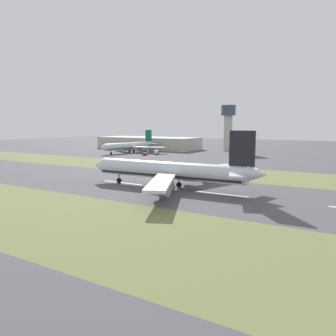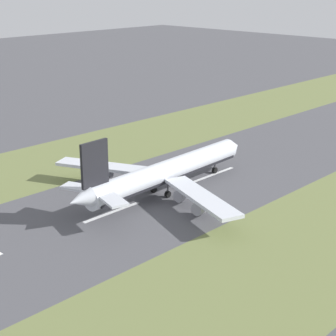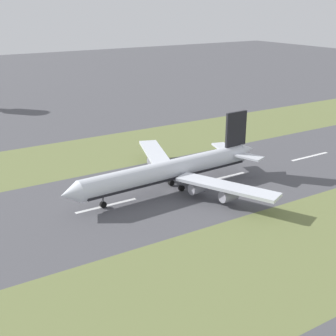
% 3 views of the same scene
% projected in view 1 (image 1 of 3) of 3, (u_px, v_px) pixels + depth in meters
% --- Properties ---
extents(ground_plane, '(800.00, 800.00, 0.00)m').
position_uv_depth(ground_plane, '(168.00, 188.00, 114.65)').
color(ground_plane, '#4C4C51').
extents(grass_median_west, '(40.00, 600.00, 0.01)m').
position_uv_depth(grass_median_west, '(69.00, 219.00, 76.38)').
color(grass_median_west, olive).
rests_on(grass_median_west, ground).
extents(grass_median_east, '(40.00, 600.00, 0.01)m').
position_uv_depth(grass_median_east, '(217.00, 172.00, 152.92)').
color(grass_median_east, olive).
rests_on(grass_median_east, ground).
extents(centreline_dash_mid, '(1.20, 18.00, 0.01)m').
position_uv_depth(centreline_dash_mid, '(221.00, 194.00, 104.51)').
color(centreline_dash_mid, silver).
rests_on(centreline_dash_mid, ground).
extents(centreline_dash_far, '(1.20, 18.00, 0.01)m').
position_uv_depth(centreline_dash_far, '(123.00, 183.00, 124.89)').
color(centreline_dash_far, silver).
rests_on(centreline_dash_far, ground).
extents(airplane_main_jet, '(64.07, 67.18, 20.20)m').
position_uv_depth(airplane_main_jet, '(173.00, 171.00, 113.24)').
color(airplane_main_jet, silver).
rests_on(airplane_main_jet, ground).
extents(terminal_building, '(36.00, 93.29, 10.70)m').
position_uv_depth(terminal_building, '(149.00, 143.00, 303.36)').
color(terminal_building, '#BCB7A8').
rests_on(terminal_building, ground).
extents(control_tower, '(12.00, 12.00, 38.16)m').
position_uv_depth(control_tower, '(228.00, 123.00, 273.38)').
color(control_tower, '#BCB7A8').
rests_on(control_tower, ground).
extents(airplane_parked_apron, '(58.99, 55.80, 17.76)m').
position_uv_depth(airplane_parked_apron, '(131.00, 146.00, 260.26)').
color(airplane_parked_apron, silver).
rests_on(airplane_parked_apron, ground).
extents(service_truck, '(6.37, 3.88, 3.10)m').
position_uv_depth(service_truck, '(157.00, 152.00, 245.59)').
color(service_truck, '#B2231E').
rests_on(service_truck, ground).
extents(apron_car, '(4.58, 2.43, 2.03)m').
position_uv_depth(apron_car, '(145.00, 154.00, 236.64)').
color(apron_car, '#B2231E').
rests_on(apron_car, ground).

